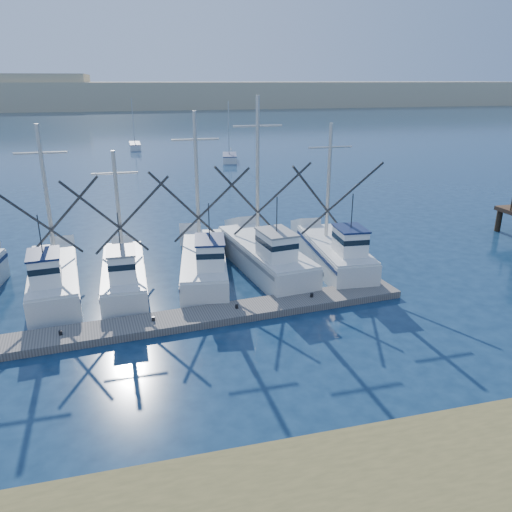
# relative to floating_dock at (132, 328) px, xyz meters

# --- Properties ---
(ground) EXTENTS (500.00, 500.00, 0.00)m
(ground) POSITION_rel_floating_dock_xyz_m (8.59, -5.57, -0.18)
(ground) COLOR #0D213A
(ground) RESTS_ON ground
(floating_dock) EXTENTS (27.48, 4.12, 0.37)m
(floating_dock) POSITION_rel_floating_dock_xyz_m (0.00, 0.00, 0.00)
(floating_dock) COLOR slate
(floating_dock) RESTS_ON ground
(dune_ridge) EXTENTS (360.00, 60.00, 10.00)m
(dune_ridge) POSITION_rel_floating_dock_xyz_m (8.59, 204.43, 4.82)
(dune_ridge) COLOR tan
(dune_ridge) RESTS_ON ground
(trawler_fleet) EXTENTS (27.30, 9.61, 9.99)m
(trawler_fleet) POSITION_rel_floating_dock_xyz_m (0.49, 5.17, 0.78)
(trawler_fleet) COLOR silver
(trawler_fleet) RESTS_ON ground
(sailboat_near) EXTENTS (2.80, 5.45, 8.10)m
(sailboat_near) POSITION_rel_floating_dock_xyz_m (14.60, 48.13, 0.32)
(sailboat_near) COLOR silver
(sailboat_near) RESTS_ON ground
(sailboat_far) EXTENTS (1.67, 5.75, 8.10)m
(sailboat_far) POSITION_rel_floating_dock_xyz_m (2.16, 65.05, 0.32)
(sailboat_far) COLOR silver
(sailboat_far) RESTS_ON ground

